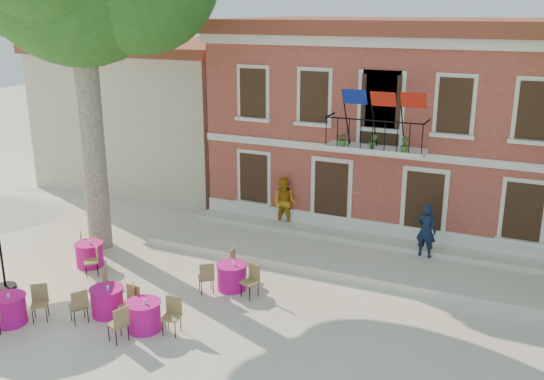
{
  "coord_description": "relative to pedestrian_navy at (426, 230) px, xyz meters",
  "views": [
    {
      "loc": [
        6.97,
        -13.16,
        7.84
      ],
      "look_at": [
        -0.72,
        3.5,
        2.34
      ],
      "focal_mm": 40.0,
      "sensor_mm": 36.0,
      "label": 1
    }
  ],
  "objects": [
    {
      "name": "main_building",
      "position": [
        -1.89,
        4.94,
        2.61
      ],
      "size": [
        13.5,
        9.59,
        7.5
      ],
      "color": "#AF563F",
      "rests_on": "ground"
    },
    {
      "name": "pedestrian_navy",
      "position": [
        0.0,
        0.0,
        0.0
      ],
      "size": [
        0.7,
        0.52,
        1.75
      ],
      "primitive_type": "imported",
      "rotation": [
        0.0,
        0.0,
        2.97
      ],
      "color": "#101C36",
      "rests_on": "terrace"
    },
    {
      "name": "pedestrian_orange",
      "position": [
        -5.14,
        0.65,
        0.04
      ],
      "size": [
        0.89,
        0.69,
        1.83
      ],
      "primitive_type": "imported",
      "rotation": [
        0.0,
        0.0,
        -0.0
      ],
      "color": "#C38017",
      "rests_on": "terrace"
    },
    {
      "name": "cafe_table_3",
      "position": [
        -9.62,
        -4.51,
        -0.75
      ],
      "size": [
        1.65,
        1.66,
        0.95
      ],
      "color": "#E8159B",
      "rests_on": "ground"
    },
    {
      "name": "terrace",
      "position": [
        -1.89,
        -0.65,
        -1.02
      ],
      "size": [
        14.0,
        3.4,
        0.3
      ],
      "primitive_type": "cube",
      "color": "silver",
      "rests_on": "ground"
    },
    {
      "name": "cafe_table_2",
      "position": [
        -9.0,
        -8.27,
        -0.74
      ],
      "size": [
        1.85,
        1.74,
        0.95
      ],
      "color": "#E8159B",
      "rests_on": "ground"
    },
    {
      "name": "cafe_table_4",
      "position": [
        -4.74,
        -4.08,
        -0.74
      ],
      "size": [
        1.84,
        1.77,
        0.95
      ],
      "color": "#E8159B",
      "rests_on": "ground"
    },
    {
      "name": "ground",
      "position": [
        -3.89,
        -5.05,
        -1.17
      ],
      "size": [
        90.0,
        90.0,
        0.0
      ],
      "primitive_type": "plane",
      "color": "beige",
      "rests_on": "ground"
    },
    {
      "name": "cafe_table_1",
      "position": [
        -5.64,
        -7.08,
        -0.74
      ],
      "size": [
        1.76,
        1.84,
        0.95
      ],
      "color": "#E8159B",
      "rests_on": "ground"
    },
    {
      "name": "cafe_table_0",
      "position": [
        -7.0,
        -6.84,
        -0.74
      ],
      "size": [
        1.66,
        1.87,
        0.95
      ],
      "color": "#E8159B",
      "rests_on": "ground"
    },
    {
      "name": "neighbor_west",
      "position": [
        -13.39,
        5.95,
        2.04
      ],
      "size": [
        9.4,
        9.4,
        6.4
      ],
      "color": "beige",
      "rests_on": "ground"
    }
  ]
}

